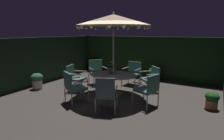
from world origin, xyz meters
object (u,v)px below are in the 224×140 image
object	(u,v)px
potted_plant_front_corner	(155,73)
potted_plant_right_far	(37,80)
patio_chair_east	(133,72)
centerpiece_planter	(111,67)
patio_chair_south	(75,76)
potted_plant_back_left	(212,100)
patio_chair_west	(106,92)
patio_dining_table	(113,78)
patio_chair_north	(149,88)
potted_plant_left_far	(94,65)
patio_chair_northeast	(151,77)
patio_chair_southeast	(97,70)
patio_umbrella	(113,20)
patio_chair_southwest	(73,85)

from	to	relation	value
potted_plant_front_corner	potted_plant_right_far	distance (m)	4.98
patio_chair_east	centerpiece_planter	bearing A→B (deg)	-98.21
centerpiece_planter	patio_chair_south	bearing A→B (deg)	-161.19
centerpiece_planter	potted_plant_back_left	bearing A→B (deg)	4.31
patio_chair_west	potted_plant_right_far	xyz separation A→B (m)	(-3.42, 0.44, -0.23)
patio_dining_table	potted_plant_back_left	bearing A→B (deg)	5.89
patio_chair_north	potted_plant_left_far	size ratio (longest dim) A/B	1.43
patio_chair_northeast	patio_chair_north	bearing A→B (deg)	-74.92
patio_chair_north	potted_plant_left_far	distance (m)	5.13
patio_chair_south	potted_plant_front_corner	size ratio (longest dim) A/B	1.54
patio_chair_south	potted_plant_left_far	xyz separation A→B (m)	(-1.25, 3.01, -0.19)
patio_chair_southeast	patio_chair_northeast	bearing A→B (deg)	6.21
patio_umbrella	centerpiece_planter	size ratio (longest dim) A/B	6.49
patio_dining_table	patio_chair_west	bearing A→B (deg)	-67.83
centerpiece_planter	patio_chair_southeast	world-z (taller)	centerpiece_planter
patio_dining_table	centerpiece_planter	world-z (taller)	centerpiece_planter
patio_chair_southwest	potted_plant_left_far	xyz separation A→B (m)	(-2.02, 3.97, -0.20)
patio_umbrella	patio_chair_north	bearing A→B (deg)	-16.26
patio_chair_southeast	potted_plant_back_left	distance (m)	4.37
patio_chair_south	patio_chair_west	distance (m)	2.25
patio_chair_south	patio_chair_southeast	bearing A→B (deg)	80.94
patio_chair_southwest	potted_plant_front_corner	world-z (taller)	patio_chair_southwest
patio_dining_table	patio_chair_south	world-z (taller)	patio_chair_south
potted_plant_front_corner	patio_chair_north	bearing A→B (deg)	-76.26
potted_plant_back_left	potted_plant_right_far	distance (m)	6.07
patio_chair_southeast	patio_dining_table	bearing A→B (deg)	-33.16
patio_dining_table	potted_plant_front_corner	world-z (taller)	patio_dining_table
centerpiece_planter	patio_chair_west	distance (m)	1.66
patio_chair_south	potted_plant_back_left	bearing A→B (deg)	8.71
patio_chair_southwest	patio_chair_west	distance (m)	1.24
patio_umbrella	centerpiece_planter	distance (m)	1.60
patio_chair_south	potted_plant_back_left	distance (m)	4.59
patio_chair_north	patio_chair_southwest	size ratio (longest dim) A/B	0.99
patio_dining_table	patio_chair_northeast	xyz separation A→B (m)	(1.03, 1.07, -0.07)
patio_umbrella	potted_plant_right_far	world-z (taller)	patio_umbrella
potted_plant_front_corner	patio_chair_southeast	bearing A→B (deg)	-138.80
patio_chair_southwest	potted_plant_right_far	size ratio (longest dim) A/B	1.60
patio_chair_southeast	patio_chair_southwest	distance (m)	2.23
patio_chair_north	patio_chair_southeast	bearing A→B (deg)	155.26
patio_chair_south	potted_plant_left_far	distance (m)	3.27
patio_chair_west	patio_chair_southeast	bearing A→B (deg)	129.54
potted_plant_back_left	potted_plant_left_far	distance (m)	6.22
potted_plant_front_corner	patio_chair_south	bearing A→B (deg)	-126.46
patio_umbrella	patio_chair_southwest	world-z (taller)	patio_umbrella
patio_chair_north	patio_chair_southeast	world-z (taller)	patio_chair_southeast
patio_chair_southeast	potted_plant_back_left	size ratio (longest dim) A/B	2.01
patio_chair_southwest	potted_plant_front_corner	bearing A→B (deg)	70.41
patio_chair_east	potted_plant_right_far	bearing A→B (deg)	-140.48
centerpiece_planter	patio_chair_east	size ratio (longest dim) A/B	0.46
patio_chair_south	potted_plant_left_far	bearing A→B (deg)	112.51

